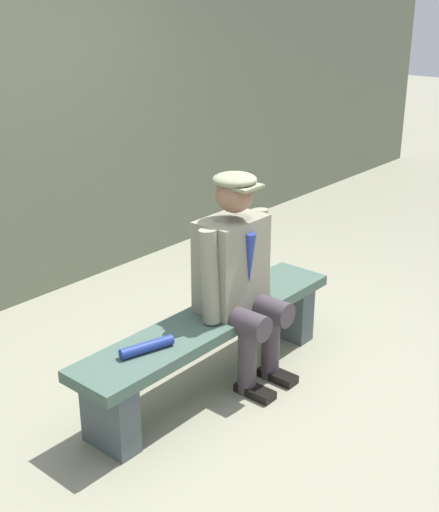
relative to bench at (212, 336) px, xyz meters
name	(u,v)px	position (x,y,z in m)	size (l,w,h in m)	color
ground_plane	(212,383)	(0.00, 0.00, -0.31)	(30.00, 30.00, 0.00)	gray
bench	(212,336)	(0.00, 0.00, 0.00)	(1.87, 0.36, 0.44)	#425A4F
seated_man	(238,273)	(-0.17, 0.05, 0.36)	(0.57, 0.52, 1.25)	gray
rolled_magazine	(147,347)	(0.52, 0.01, 0.15)	(0.06, 0.06, 0.29)	navy
stadium_wall	(3,128)	(0.00, -1.92, 0.96)	(12.00, 0.24, 2.56)	#5E6651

